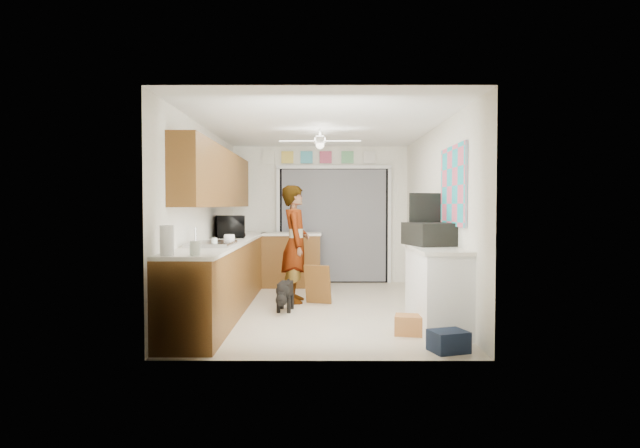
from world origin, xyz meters
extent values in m
plane|color=#C3B39D|center=(0.00, 0.00, 0.00)|extent=(5.00, 5.00, 0.00)
plane|color=white|center=(0.00, 0.00, 2.50)|extent=(5.00, 5.00, 0.00)
plane|color=white|center=(0.00, 2.50, 1.25)|extent=(3.20, 0.00, 3.20)
plane|color=white|center=(0.00, -2.50, 1.25)|extent=(3.20, 0.00, 3.20)
plane|color=white|center=(-1.60, 0.00, 1.25)|extent=(0.00, 5.00, 5.00)
plane|color=white|center=(1.60, 0.00, 1.25)|extent=(0.00, 5.00, 5.00)
cube|color=brown|center=(-1.30, 0.00, 0.45)|extent=(0.60, 4.80, 0.90)
cube|color=white|center=(-1.29, 0.00, 0.92)|extent=(0.62, 4.80, 0.04)
cube|color=brown|center=(-1.44, 0.20, 1.80)|extent=(0.32, 4.00, 0.80)
cube|color=silver|center=(-1.29, -1.00, 0.95)|extent=(0.50, 0.76, 0.06)
cylinder|color=silver|center=(-1.48, -1.00, 1.05)|extent=(0.03, 0.03, 0.22)
cube|color=brown|center=(-0.50, 2.00, 0.45)|extent=(1.00, 0.60, 0.90)
cube|color=white|center=(-0.50, 2.00, 0.92)|extent=(1.04, 0.64, 0.04)
cube|color=black|center=(0.25, 2.47, 1.05)|extent=(2.00, 0.06, 2.10)
cube|color=slate|center=(0.25, 2.43, 1.05)|extent=(1.90, 0.03, 2.05)
cube|color=white|center=(-0.77, 2.44, 1.05)|extent=(0.06, 0.04, 2.10)
cube|color=white|center=(1.27, 2.44, 1.05)|extent=(0.06, 0.04, 2.10)
cube|color=white|center=(0.25, 2.44, 2.12)|extent=(2.10, 0.04, 0.06)
cube|color=#E0C34A|center=(-0.60, 2.47, 2.30)|extent=(0.22, 0.02, 0.22)
cube|color=#4AAFC7|center=(-0.25, 2.47, 2.30)|extent=(0.22, 0.02, 0.22)
cube|color=#BE4767|center=(0.10, 2.47, 2.30)|extent=(0.22, 0.02, 0.22)
cube|color=#62AC74|center=(0.50, 2.47, 2.30)|extent=(0.22, 0.02, 0.22)
cube|color=silver|center=(0.90, 2.47, 2.30)|extent=(0.22, 0.02, 0.22)
cube|color=silver|center=(-0.95, 2.47, 2.30)|extent=(0.22, 0.02, 0.26)
cube|color=white|center=(1.35, -1.20, 0.45)|extent=(0.50, 1.40, 0.90)
cube|color=white|center=(1.34, -1.20, 0.92)|extent=(0.54, 1.44, 0.04)
cube|color=#E85573|center=(1.58, -1.00, 1.65)|extent=(0.03, 1.15, 0.95)
cube|color=white|center=(0.00, 0.20, 2.32)|extent=(1.14, 1.14, 0.24)
imported|color=black|center=(-1.34, 0.62, 1.10)|extent=(0.54, 0.67, 0.33)
imported|color=white|center=(-1.16, -0.53, 1.00)|extent=(0.16, 0.16, 0.11)
cylinder|color=silver|center=(-1.19, -2.25, 1.01)|extent=(0.11, 0.11, 0.14)
cylinder|color=silver|center=(-1.23, -1.13, 0.99)|extent=(0.09, 0.09, 0.10)
cylinder|color=white|center=(-1.46, -2.25, 1.09)|extent=(0.17, 0.17, 0.29)
cube|color=black|center=(1.32, -0.92, 1.08)|extent=(0.61, 0.73, 0.27)
cube|color=yellow|center=(1.32, -0.92, 0.97)|extent=(0.57, 0.67, 0.02)
cube|color=black|center=(1.32, -0.63, 1.33)|extent=(0.41, 0.13, 0.50)
cube|color=#9A5B30|center=(1.00, -1.52, 0.11)|extent=(0.39, 0.32, 0.21)
cube|color=#151F35|center=(1.25, -2.20, 0.10)|extent=(0.41, 0.37, 0.21)
cube|color=brown|center=(-0.03, 0.29, 0.29)|extent=(0.41, 0.26, 0.56)
imported|color=white|center=(-0.36, 0.47, 0.86)|extent=(0.44, 0.64, 1.71)
cube|color=black|center=(-0.47, -0.20, 0.22)|extent=(0.29, 0.58, 0.44)
camera|label=1|loc=(0.01, -7.33, 1.42)|focal=30.00mm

